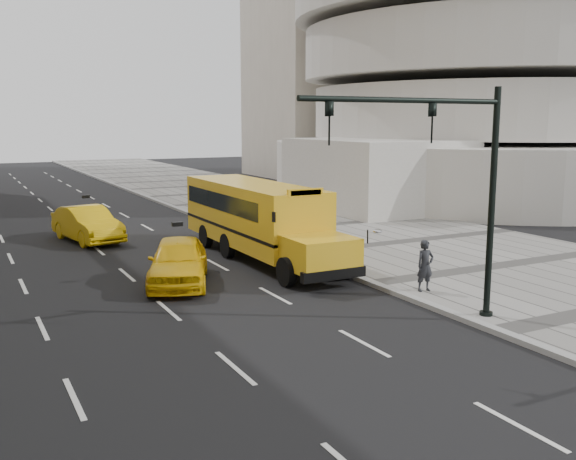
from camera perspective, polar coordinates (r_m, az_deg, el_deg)
name	(u,v)px	position (r m, az deg, el deg)	size (l,w,h in m)	color
ground	(154,272)	(24.23, -11.83, -3.67)	(140.00, 140.00, 0.00)	black
sidewalk_museum	(413,242)	(29.69, 11.02, -1.04)	(12.00, 140.00, 0.15)	gray
curb_museum	(297,254)	(26.42, 0.78, -2.19)	(0.30, 140.00, 0.15)	gray
guggenheim	(445,18)	(55.13, 13.74, 17.83)	(33.20, 42.20, 35.00)	silver
school_bus	(256,214)	(26.13, -2.90, 1.43)	(2.96, 11.56, 3.19)	gold
taxi_near	(178,261)	(22.13, -9.72, -2.73)	(1.90, 4.72, 1.61)	yellow
taxi_far	(87,224)	(31.01, -17.41, 0.51)	(1.71, 4.89, 1.61)	yellow
pedestrian	(425,266)	(20.81, 12.09, -3.12)	(0.60, 0.40, 1.65)	#222428
traffic_signal	(453,176)	(17.21, 14.49, 4.66)	(6.18, 0.36, 6.40)	black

